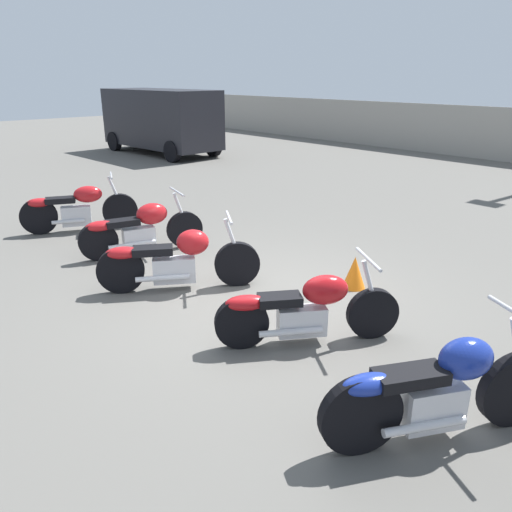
# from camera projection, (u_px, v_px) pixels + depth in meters

# --- Properties ---
(ground_plane) EXTENTS (60.00, 60.00, 0.00)m
(ground_plane) POSITION_uv_depth(u_px,v_px,m) (263.00, 301.00, 6.37)
(ground_plane) COLOR #5B5954
(motorcycle_slot_0) EXTENTS (1.02, 1.92, 1.01)m
(motorcycle_slot_0) POSITION_uv_depth(u_px,v_px,m) (77.00, 208.00, 9.11)
(motorcycle_slot_0) COLOR black
(motorcycle_slot_0) RESTS_ON ground_plane
(motorcycle_slot_1) EXTENTS (0.81, 1.96, 0.97)m
(motorcycle_slot_1) POSITION_uv_depth(u_px,v_px,m) (141.00, 228.00, 7.95)
(motorcycle_slot_1) COLOR black
(motorcycle_slot_1) RESTS_ON ground_plane
(motorcycle_slot_2) EXTENTS (1.25, 1.87, 0.99)m
(motorcycle_slot_2) POSITION_uv_depth(u_px,v_px,m) (176.00, 260.00, 6.61)
(motorcycle_slot_2) COLOR black
(motorcycle_slot_2) RESTS_ON ground_plane
(motorcycle_slot_3) EXTENTS (1.21, 1.74, 0.94)m
(motorcycle_slot_3) POSITION_uv_depth(u_px,v_px,m) (305.00, 309.00, 5.27)
(motorcycle_slot_3) COLOR black
(motorcycle_slot_3) RESTS_ON ground_plane
(motorcycle_slot_4) EXTENTS (1.10, 1.83, 1.03)m
(motorcycle_slot_4) POSITION_uv_depth(u_px,v_px,m) (439.00, 390.00, 3.84)
(motorcycle_slot_4) COLOR black
(motorcycle_slot_4) RESTS_ON ground_plane
(parked_van) EXTENTS (5.01, 2.19, 2.24)m
(parked_van) POSITION_uv_depth(u_px,v_px,m) (160.00, 119.00, 17.89)
(parked_van) COLOR black
(parked_van) RESTS_ON ground_plane
(traffic_cone_near) EXTENTS (0.31, 0.31, 0.44)m
(traffic_cone_near) POSITION_uv_depth(u_px,v_px,m) (354.00, 272.00, 6.72)
(traffic_cone_near) COLOR orange
(traffic_cone_near) RESTS_ON ground_plane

